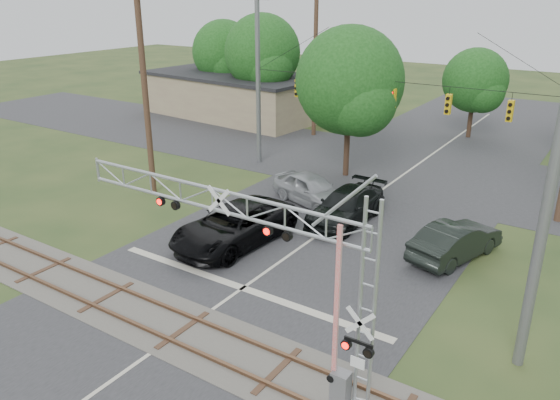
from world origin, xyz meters
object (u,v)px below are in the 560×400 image
Objects in this scene: sedan_silver at (311,189)px; commercial_building at (235,95)px; pickup_black at (234,225)px; traffic_signal_span at (409,95)px; crossing_gantry at (267,258)px; car_dark at (346,206)px.

sedan_silver is 23.86m from commercial_building.
pickup_black is 1.32× the size of sedan_silver.
traffic_signal_span reaches higher than pickup_black.
crossing_gantry is at bearing -135.36° from sedan_silver.
pickup_black is at bearing -164.30° from sedan_silver.
pickup_black is at bearing -120.35° from car_dark.
commercial_building is at bearing 152.39° from traffic_signal_span.
crossing_gantry is 10.24m from pickup_black.
crossing_gantry is at bearing -80.84° from traffic_signal_span.
car_dark is (-3.57, 12.26, -3.28)m from crossing_gantry.
pickup_black reaches higher than sedan_silver.
car_dark is at bearing 63.56° from pickup_black.
crossing_gantry reaches higher than pickup_black.
crossing_gantry is 18.66m from traffic_signal_span.
car_dark is 1.13× the size of sedan_silver.
traffic_signal_span is at bearing 76.28° from pickup_black.
crossing_gantry reaches higher than commercial_building.
crossing_gantry reaches higher than car_dark.
crossing_gantry is 0.60× the size of commercial_building.
car_dark is (-0.61, -6.09, -4.87)m from traffic_signal_span.
commercial_building is (-21.08, 11.03, -3.71)m from traffic_signal_span.
pickup_black is at bearing -47.26° from commercial_building.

